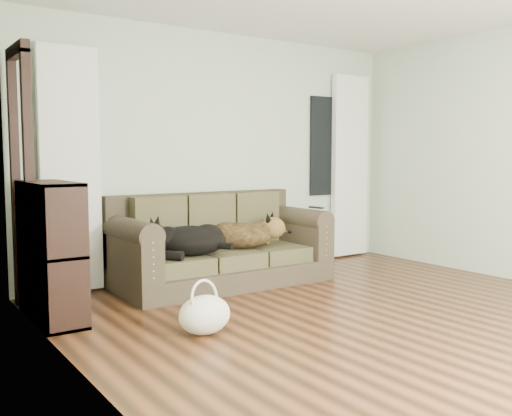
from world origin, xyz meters
TOP-DOWN VIEW (x-y plane):
  - floor at (0.00, 0.00)m, footprint 5.00×5.00m
  - wall_back at (0.00, 2.50)m, footprint 4.50×0.04m
  - wall_left at (-2.25, 0.00)m, footprint 0.04×5.00m
  - curtain_left at (-1.70, 2.42)m, footprint 0.55×0.08m
  - curtain_right at (1.80, 2.42)m, footprint 0.55×0.08m
  - window_pane at (1.45, 2.47)m, footprint 0.50×0.03m
  - door_casing at (-2.20, 2.05)m, footprint 0.07×0.60m
  - sofa at (-0.34, 1.97)m, footprint 2.13×0.92m
  - dog_black_lab at (-0.80, 1.88)m, footprint 0.82×0.73m
  - dog_shepherd at (-0.09, 1.95)m, footprint 0.79×0.75m
  - tv_remote at (0.72, 1.79)m, footprint 0.08×0.18m
  - tote_bag at (-1.29, 0.65)m, footprint 0.41×0.32m
  - bookshelf at (-2.09, 1.65)m, footprint 0.36×0.88m

SIDE VIEW (x-z plane):
  - floor at x=0.00m, z-range 0.00..0.00m
  - tote_bag at x=-1.29m, z-range 0.02..0.30m
  - sofa at x=-0.34m, z-range 0.01..0.89m
  - dog_black_lab at x=-0.80m, z-range 0.33..0.63m
  - dog_shepherd at x=-0.09m, z-range 0.35..0.63m
  - bookshelf at x=-2.09m, z-range -0.04..1.04m
  - tv_remote at x=0.72m, z-range 0.72..0.74m
  - door_casing at x=-2.20m, z-range 0.00..2.10m
  - curtain_left at x=-1.70m, z-range 0.02..2.27m
  - curtain_right at x=1.80m, z-range 0.02..2.27m
  - wall_back at x=0.00m, z-range 0.00..2.60m
  - wall_left at x=-2.25m, z-range 0.00..2.60m
  - window_pane at x=1.45m, z-range 0.80..2.00m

